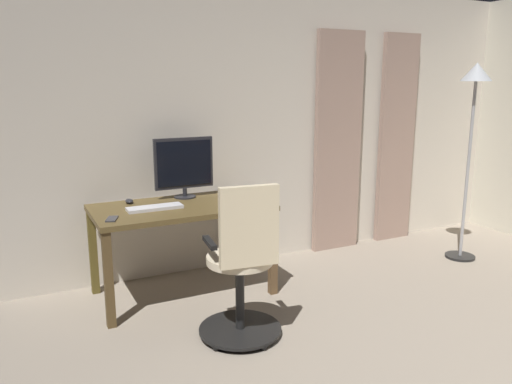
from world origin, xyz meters
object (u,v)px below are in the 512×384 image
object	(u,v)px
desk	(182,217)
computer_monitor	(184,165)
cell_phone_by_monitor	(112,219)
office_chair	(243,269)
computer_keyboard	(155,208)
floor_lamp	(474,105)
mug_tea	(262,198)
computer_mouse	(129,201)

from	to	relation	value
desk	computer_monitor	bearing A→B (deg)	-114.51
cell_phone_by_monitor	desk	bearing A→B (deg)	-140.81
office_chair	computer_keyboard	size ratio (longest dim) A/B	2.57
computer_keyboard	cell_phone_by_monitor	bearing A→B (deg)	23.56
office_chair	floor_lamp	world-z (taller)	floor_lamp
computer_monitor	floor_lamp	xyz separation A→B (m)	(-2.57, 0.64, 0.46)
cell_phone_by_monitor	computer_monitor	bearing A→B (deg)	-126.44
computer_monitor	computer_keyboard	size ratio (longest dim) A/B	1.20
floor_lamp	mug_tea	bearing A→B (deg)	-3.54
computer_keyboard	floor_lamp	world-z (taller)	floor_lamp
cell_phone_by_monitor	floor_lamp	size ratio (longest dim) A/B	0.08
cell_phone_by_monitor	floor_lamp	bearing A→B (deg)	-162.64
computer_keyboard	cell_phone_by_monitor	size ratio (longest dim) A/B	2.90
computer_mouse	mug_tea	xyz separation A→B (m)	(-0.92, 0.51, 0.03)
computer_monitor	cell_phone_by_monitor	distance (m)	0.85
computer_keyboard	floor_lamp	size ratio (longest dim) A/B	0.23
desk	office_chair	bearing A→B (deg)	97.07
desk	mug_tea	size ratio (longest dim) A/B	10.28
computer_mouse	cell_phone_by_monitor	bearing A→B (deg)	63.09
office_chair	cell_phone_by_monitor	world-z (taller)	office_chair
computer_keyboard	computer_mouse	xyz separation A→B (m)	(0.13, -0.28, 0.01)
desk	cell_phone_by_monitor	xyz separation A→B (m)	(0.57, 0.19, 0.10)
desk	mug_tea	xyz separation A→B (m)	(-0.57, 0.27, 0.14)
computer_monitor	computer_mouse	bearing A→B (deg)	0.74
computer_keyboard	cell_phone_by_monitor	world-z (taller)	computer_keyboard
office_chair	computer_monitor	world-z (taller)	computer_monitor
computer_mouse	computer_keyboard	bearing A→B (deg)	115.29
mug_tea	floor_lamp	distance (m)	2.23
office_chair	floor_lamp	bearing A→B (deg)	18.47
office_chair	floor_lamp	xyz separation A→B (m)	(-2.57, -0.50, 0.97)
cell_phone_by_monitor	mug_tea	xyz separation A→B (m)	(-1.14, 0.08, 0.04)
computer_monitor	mug_tea	distance (m)	0.72
computer_monitor	floor_lamp	bearing A→B (deg)	165.92
computer_mouse	mug_tea	world-z (taller)	mug_tea
office_chair	cell_phone_by_monitor	size ratio (longest dim) A/B	7.44
computer_monitor	computer_mouse	world-z (taller)	computer_monitor
floor_lamp	office_chair	bearing A→B (deg)	11.01
computer_keyboard	mug_tea	world-z (taller)	mug_tea
mug_tea	cell_phone_by_monitor	bearing A→B (deg)	-3.95
office_chair	computer_keyboard	xyz separation A→B (m)	(0.33, -0.86, 0.25)
floor_lamp	computer_mouse	bearing A→B (deg)	-11.88
computer_mouse	cell_phone_by_monitor	size ratio (longest dim) A/B	0.69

